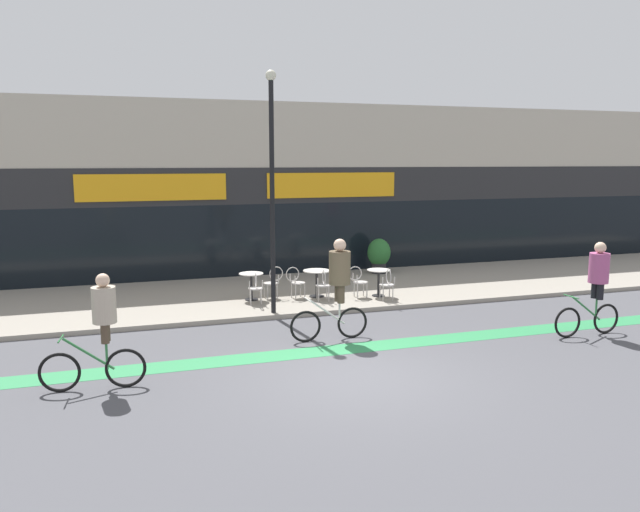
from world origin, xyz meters
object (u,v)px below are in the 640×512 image
at_px(cafe_chair_0_side, 273,280).
at_px(planter_pot, 379,254).
at_px(cafe_chair_1_side, 296,280).
at_px(cafe_chair_2_near, 387,282).
at_px(bistro_table_1, 317,278).
at_px(lamp_post, 272,178).
at_px(cafe_chair_0_near, 256,286).
at_px(cafe_chair_2_side, 358,280).
at_px(bistro_table_0, 251,281).
at_px(cyclist_2, 596,282).
at_px(bistro_table_2, 379,277).
at_px(cyclist_1, 101,325).
at_px(cyclist_0, 337,281).
at_px(cafe_chair_1_near, 323,283).

xyz_separation_m(cafe_chair_0_side, planter_pot, (4.41, 2.71, 0.13)).
bearing_deg(cafe_chair_1_side, cafe_chair_2_near, -33.20).
bearing_deg(planter_pot, bistro_table_1, -137.62).
bearing_deg(lamp_post, cafe_chair_0_side, 76.27).
relative_size(cafe_chair_0_near, cafe_chair_2_near, 1.00).
bearing_deg(cafe_chair_1_side, cafe_chair_2_side, -23.16).
relative_size(bistro_table_0, cyclist_2, 0.35).
bearing_deg(cafe_chair_0_side, bistro_table_2, 161.22).
relative_size(cyclist_1, cyclist_2, 0.96).
xyz_separation_m(cafe_chair_2_near, lamp_post, (-3.31, -0.33, 2.90)).
relative_size(cafe_chair_0_side, cyclist_0, 0.40).
bearing_deg(cyclist_1, cafe_chair_1_near, -134.14).
bearing_deg(cafe_chair_1_near, cyclist_2, -125.23).
relative_size(cafe_chair_2_near, cafe_chair_2_side, 1.00).
distance_m(cafe_chair_2_near, cyclist_0, 3.72).
distance_m(cafe_chair_2_near, cyclist_1, 8.56).
bearing_deg(cyclist_2, cafe_chair_2_side, -52.50).
bearing_deg(bistro_table_0, lamp_post, -81.79).
xyz_separation_m(bistro_table_0, lamp_post, (0.23, -1.60, 2.88)).
height_order(cafe_chair_0_side, cyclist_1, cyclist_1).
relative_size(bistro_table_2, cafe_chair_0_near, 0.85).
xyz_separation_m(bistro_table_0, bistro_table_1, (1.85, -0.18, 0.01)).
height_order(bistro_table_2, cafe_chair_2_near, cafe_chair_2_near).
distance_m(bistro_table_1, cafe_chair_2_near, 2.02).
bearing_deg(lamp_post, cafe_chair_1_side, 54.85).
xyz_separation_m(bistro_table_0, cafe_chair_1_side, (1.22, -0.19, -0.02)).
height_order(cafe_chair_1_side, cafe_chair_2_near, same).
bearing_deg(cafe_chair_1_side, bistro_table_2, -19.31).
distance_m(cafe_chair_1_near, lamp_post, 3.41).
height_order(bistro_table_1, cafe_chair_2_side, cafe_chair_2_side).
bearing_deg(cyclist_2, lamp_post, -31.72).
distance_m(bistro_table_1, planter_pot, 4.31).
distance_m(lamp_post, cyclist_0, 3.36).
distance_m(bistro_table_1, cyclist_0, 3.94).
bearing_deg(bistro_table_1, cafe_chair_1_near, -90.99).
height_order(cafe_chair_2_near, cyclist_0, cyclist_0).
height_order(bistro_table_0, cafe_chair_2_side, cafe_chair_2_side).
xyz_separation_m(lamp_post, cyclist_0, (0.87, -2.38, -2.19)).
bearing_deg(cafe_chair_1_side, cyclist_0, -100.06).
height_order(cyclist_0, cyclist_1, cyclist_0).
bearing_deg(bistro_table_2, cafe_chair_2_side, 179.77).
xyz_separation_m(cafe_chair_2_near, cyclist_1, (-7.37, -4.32, 0.51)).
distance_m(bistro_table_1, lamp_post, 3.58).
xyz_separation_m(cafe_chair_1_near, cafe_chair_2_side, (1.09, 0.16, 0.00)).
bearing_deg(cyclist_2, cafe_chair_1_side, -44.67).
bearing_deg(cafe_chair_0_near, cyclist_2, -117.63).
bearing_deg(cafe_chair_0_near, cafe_chair_2_near, -92.40).
distance_m(cafe_chair_0_side, cafe_chair_2_side, 2.39).
height_order(cafe_chair_0_near, cafe_chair_1_side, same).
xyz_separation_m(cyclist_1, cyclist_2, (10.61, 0.11, 0.09)).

